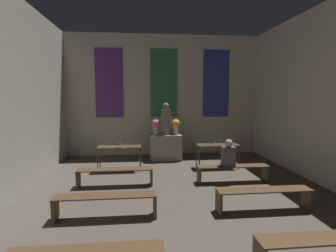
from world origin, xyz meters
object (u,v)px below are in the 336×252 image
Objects in this scene: altar at (166,147)px; pew_third_right at (264,195)px; candle_rack_right at (218,147)px; pew_second_right at (327,246)px; flower_vase_left at (156,125)px; person_seated at (228,154)px; statue at (166,120)px; flower_vase_right at (176,125)px; pew_back_left at (115,174)px; pew_third_left at (106,201)px; pew_back_right at (233,170)px; candle_rack_left at (120,149)px.

pew_third_right is at bearing -70.88° from altar.
candle_rack_right is 5.24m from pew_second_right.
person_seated is at bearing -56.48° from flower_vase_left.
flower_vase_right is at bearing 0.00° from statue.
person_seated reaches higher than pew_second_right.
altar is at bearing 59.96° from pew_back_left.
flower_vase_left is at bearing 75.09° from pew_third_left.
flower_vase_left is 0.29× the size of pew_second_right.
statue reaches higher than person_seated.
statue is 2.08× the size of flower_vase_left.
pew_second_right is 1.00× the size of pew_back_right.
candle_rack_right is (3.23, 0.01, -0.00)m from candle_rack_left.
pew_second_right is (1.24, -6.51, -0.96)m from flower_vase_right.
pew_back_left is (-3.23, -1.51, -0.35)m from candle_rack_right.
pew_back_left is at bearing 130.88° from pew_second_right.
flower_vase_left is at bearing 180.00° from statue.
flower_vase_left is 3.38m from person_seated.
altar is 0.58× the size of pew_third_right.
statue is (0.00, 0.00, 1.01)m from altar.
pew_second_right is at bearing -90.00° from pew_third_right.
candle_rack_left is at bearing 90.03° from pew_third_left.
candle_rack_left is at bearing -179.89° from candle_rack_right.
candle_rack_left is 3.43m from person_seated.
pew_second_right is 2.67× the size of person_seated.
pew_third_right is at bearing -46.18° from candle_rack_left.
pew_third_left and pew_back_right have the same top height.
pew_third_left is 2.67× the size of person_seated.
candle_rack_left reaches higher than pew_third_left.
flower_vase_left is 1.00× the size of flower_vase_right.
pew_third_right is 2.67× the size of person_seated.
altar is at bearing 109.12° from pew_third_right.
pew_third_left is at bearing 180.00° from pew_third_right.
flower_vase_left is 0.75m from flower_vase_right.
pew_second_right and pew_back_right have the same top height.
pew_second_right is 1.00× the size of pew_third_left.
flower_vase_left reaches higher than pew_second_right.
candle_rack_left is 1.00× the size of candle_rack_right.
flower_vase_right is at bearing 134.20° from candle_rack_right.
candle_rack_right is 4.68m from pew_third_left.
candle_rack_left is 3.23m from candle_rack_right.
pew_third_right is 3.72m from pew_back_left.
altar is at bearing 70.88° from pew_third_left.
flower_vase_right is 0.29× the size of pew_third_right.
pew_third_right and pew_back_left have the same top height.
candle_rack_left is at bearing -141.41° from altar.
altar is at bearing 0.00° from flower_vase_left.
pew_third_left and pew_third_right have the same top height.
statue is 0.86× the size of candle_rack_left.
pew_second_right and pew_back_left have the same top height.
pew_third_left and pew_back_left have the same top height.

